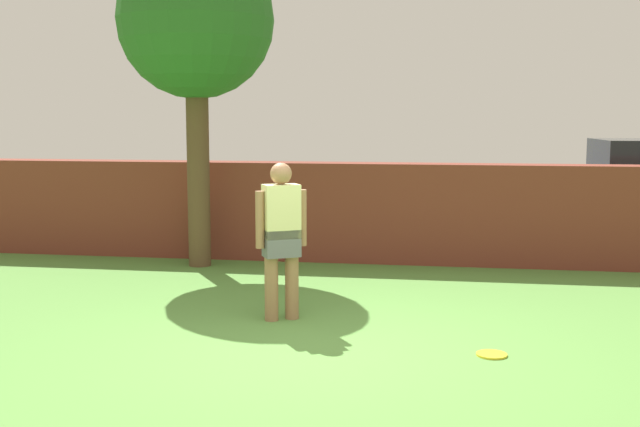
% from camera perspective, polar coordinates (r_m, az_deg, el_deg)
% --- Properties ---
extents(ground_plane, '(40.00, 40.00, 0.00)m').
position_cam_1_polar(ground_plane, '(7.18, -0.56, -9.89)').
color(ground_plane, '#568C3D').
extents(brick_wall, '(12.91, 0.50, 1.42)m').
position_cam_1_polar(brick_wall, '(11.66, -4.00, 0.23)').
color(brick_wall, brown).
rests_on(brick_wall, ground).
extents(tree, '(2.13, 2.13, 4.45)m').
position_cam_1_polar(tree, '(11.16, -8.93, 13.32)').
color(tree, brown).
rests_on(tree, ground).
extents(person, '(0.48, 0.37, 1.62)m').
position_cam_1_polar(person, '(8.09, -2.80, -1.45)').
color(person, '#9E704C').
rests_on(person, ground).
extents(frisbee_yellow, '(0.27, 0.27, 0.02)m').
position_cam_1_polar(frisbee_yellow, '(7.22, 12.24, -9.88)').
color(frisbee_yellow, yellow).
rests_on(frisbee_yellow, ground).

